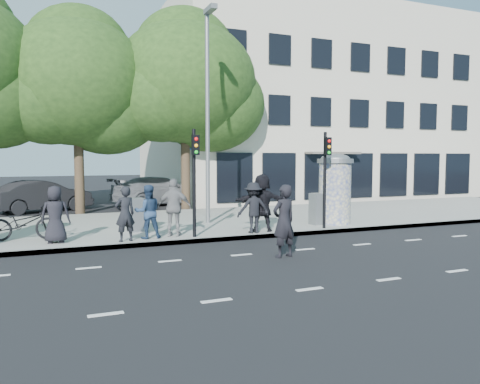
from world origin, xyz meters
name	(u,v)px	position (x,y,z in m)	size (l,w,h in m)	color
ground	(263,266)	(0.00, 0.00, 0.00)	(120.00, 120.00, 0.00)	black
sidewalk	(182,223)	(0.00, 7.50, 0.07)	(40.00, 8.00, 0.15)	gray
curb	(216,239)	(0.00, 3.55, 0.07)	(40.00, 0.10, 0.16)	slate
lane_dash_near	(309,289)	(0.00, -2.20, 0.00)	(32.00, 0.12, 0.01)	silver
lane_dash_far	(242,255)	(0.00, 1.40, 0.00)	(32.00, 0.12, 0.01)	silver
ad_column_right	(335,187)	(5.20, 4.70, 1.54)	(1.36, 1.36, 2.65)	beige
traffic_pole_near	(195,171)	(-0.60, 3.79, 2.23)	(0.22, 0.31, 3.40)	black
traffic_pole_far	(326,170)	(4.20, 3.79, 2.23)	(0.22, 0.31, 3.40)	black
street_lamp	(208,101)	(0.80, 6.63, 4.79)	(0.25, 0.93, 8.00)	slate
tree_near_left	(77,83)	(-3.50, 12.70, 6.06)	(6.80, 6.80, 8.97)	#38281C
tree_center	(185,83)	(1.50, 12.30, 6.31)	(7.00, 7.00, 9.30)	#38281C
building	(296,111)	(12.00, 19.99, 5.99)	(20.30, 15.85, 12.00)	beige
ped_a	(55,214)	(-4.68, 4.39, 1.00)	(0.83, 0.54, 1.69)	black
ped_b	(125,214)	(-2.75, 3.88, 0.98)	(0.60, 0.40, 1.66)	black
ped_c	(148,212)	(-2.02, 4.13, 0.99)	(0.81, 0.63, 1.67)	navy
ped_d	(253,208)	(1.44, 3.85, 1.00)	(1.09, 0.63, 1.69)	black
ped_e	(174,207)	(-1.15, 4.22, 1.07)	(1.08, 0.62, 1.85)	gray
ped_f	(262,203)	(1.86, 4.06, 1.13)	(1.82, 0.65, 1.96)	black
man_road	(284,221)	(0.94, 0.72, 0.98)	(0.71, 0.47, 1.95)	black
bicycle	(24,223)	(-5.57, 5.25, 0.68)	(2.00, 0.70, 1.05)	black
cabinet_left	(136,215)	(-2.13, 5.63, 0.72)	(0.54, 0.40, 1.14)	gray
cabinet_right	(318,209)	(4.49, 4.75, 0.74)	(0.56, 0.41, 1.17)	gray
car_mid	(42,196)	(-5.15, 14.46, 0.77)	(4.67, 1.63, 1.54)	black
car_right	(160,191)	(0.90, 15.51, 0.79)	(5.43, 2.21, 1.58)	slate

